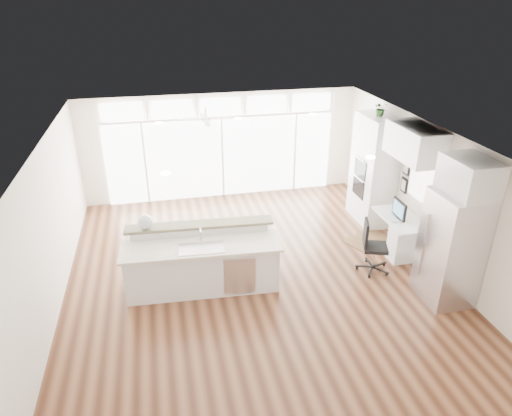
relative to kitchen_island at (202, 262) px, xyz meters
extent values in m
cube|color=#422314|center=(1.01, 0.18, -0.57)|extent=(7.00, 8.00, 0.02)
cube|color=white|center=(1.01, 0.18, 2.14)|extent=(7.00, 8.00, 0.02)
cube|color=white|center=(1.01, 4.18, 0.79)|extent=(7.00, 0.04, 2.70)
cube|color=white|center=(1.01, -3.82, 0.79)|extent=(7.00, 0.04, 2.70)
cube|color=white|center=(-2.49, 0.18, 0.79)|extent=(0.04, 8.00, 2.70)
cube|color=white|center=(4.51, 0.18, 0.79)|extent=(0.04, 8.00, 2.70)
cube|color=white|center=(1.01, 4.12, 0.49)|extent=(5.80, 0.06, 2.08)
cube|color=white|center=(1.01, 4.12, 1.82)|extent=(5.90, 0.06, 0.40)
cube|color=silver|center=(4.47, 0.48, 0.99)|extent=(0.04, 0.85, 0.85)
cube|color=white|center=(0.51, 2.98, 1.92)|extent=(1.16, 1.16, 0.32)
cube|color=white|center=(1.01, 0.38, 2.12)|extent=(3.40, 3.00, 0.02)
cube|color=white|center=(4.18, 1.98, 0.69)|extent=(0.64, 1.20, 2.50)
cube|color=white|center=(4.14, 0.48, -0.18)|extent=(0.72, 1.30, 0.76)
cube|color=white|center=(4.18, 0.48, 1.79)|extent=(0.64, 1.30, 0.64)
cube|color=silver|center=(4.12, -1.17, 0.44)|extent=(0.76, 0.90, 2.00)
cube|color=white|center=(4.18, -1.17, 1.74)|extent=(0.64, 0.90, 0.60)
cube|color=black|center=(4.47, 1.10, 0.84)|extent=(0.06, 0.22, 0.80)
cube|color=white|center=(0.00, 0.00, 0.00)|extent=(2.86, 1.23, 1.11)
cube|color=#392512|center=(3.74, 0.97, -0.55)|extent=(1.19, 1.05, 0.01)
cube|color=black|center=(3.30, -0.13, -0.03)|extent=(0.69, 0.66, 1.06)
sphere|color=silver|center=(-0.92, 0.46, 0.69)|extent=(0.28, 0.28, 0.27)
cube|color=black|center=(4.06, 0.48, 0.41)|extent=(0.09, 0.49, 0.41)
cube|color=silver|center=(3.89, 0.48, 0.21)|extent=(0.16, 0.36, 0.02)
imported|color=#2D5B27|center=(4.18, 1.98, 2.07)|extent=(0.34, 0.36, 0.25)
camera|label=1|loc=(-0.58, -6.98, 4.41)|focal=32.00mm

